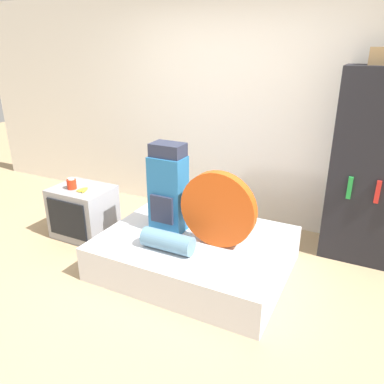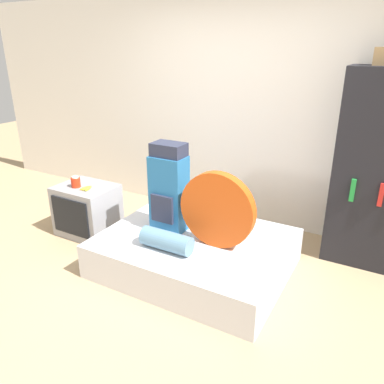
{
  "view_description": "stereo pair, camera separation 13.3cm",
  "coord_description": "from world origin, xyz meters",
  "px_view_note": "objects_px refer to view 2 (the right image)",
  "views": [
    {
      "loc": [
        1.49,
        -2.3,
        2.01
      ],
      "look_at": [
        0.08,
        0.49,
        0.78
      ],
      "focal_mm": 35.0,
      "sensor_mm": 36.0,
      "label": 1
    },
    {
      "loc": [
        1.61,
        -2.24,
        2.01
      ],
      "look_at": [
        0.08,
        0.49,
        0.78
      ],
      "focal_mm": 35.0,
      "sensor_mm": 36.0,
      "label": 2
    }
  ],
  "objects_px": {
    "tent_bag": "(217,210)",
    "canister": "(76,182)",
    "television": "(87,210)",
    "sleeping_roll": "(166,241)",
    "backpack": "(169,189)"
  },
  "relations": [
    {
      "from": "backpack",
      "to": "canister",
      "type": "xyz_separation_m",
      "value": [
        -1.18,
        -0.05,
        -0.12
      ]
    },
    {
      "from": "backpack",
      "to": "television",
      "type": "xyz_separation_m",
      "value": [
        -1.11,
        0.01,
        -0.46
      ]
    },
    {
      "from": "tent_bag",
      "to": "canister",
      "type": "xyz_separation_m",
      "value": [
        -1.72,
        0.02,
        -0.05
      ]
    },
    {
      "from": "sleeping_roll",
      "to": "television",
      "type": "relative_size",
      "value": 0.75
    },
    {
      "from": "television",
      "to": "canister",
      "type": "bearing_deg",
      "value": -139.08
    },
    {
      "from": "sleeping_roll",
      "to": "tent_bag",
      "type": "bearing_deg",
      "value": 39.71
    },
    {
      "from": "tent_bag",
      "to": "sleeping_roll",
      "type": "distance_m",
      "value": 0.52
    },
    {
      "from": "backpack",
      "to": "sleeping_roll",
      "type": "distance_m",
      "value": 0.52
    },
    {
      "from": "television",
      "to": "backpack",
      "type": "bearing_deg",
      "value": -0.67
    },
    {
      "from": "sleeping_roll",
      "to": "television",
      "type": "xyz_separation_m",
      "value": [
        -1.3,
        0.37,
        -0.14
      ]
    },
    {
      "from": "backpack",
      "to": "sleeping_roll",
      "type": "xyz_separation_m",
      "value": [
        0.19,
        -0.36,
        -0.33
      ]
    },
    {
      "from": "tent_bag",
      "to": "television",
      "type": "xyz_separation_m",
      "value": [
        -1.65,
        0.08,
        -0.39
      ]
    },
    {
      "from": "backpack",
      "to": "television",
      "type": "distance_m",
      "value": 1.2
    },
    {
      "from": "backpack",
      "to": "tent_bag",
      "type": "xyz_separation_m",
      "value": [
        0.54,
        -0.07,
        -0.07
      ]
    },
    {
      "from": "backpack",
      "to": "tent_bag",
      "type": "bearing_deg",
      "value": -7.15
    }
  ]
}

